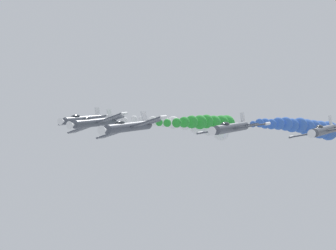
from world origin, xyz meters
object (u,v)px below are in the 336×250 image
(airplane_lead, at_px, (128,127))
(airplane_right_inner, at_px, (94,123))
(airplane_left_outer, at_px, (324,130))
(airplane_left_inner, at_px, (231,128))
(airplane_right_outer, at_px, (82,119))

(airplane_lead, bearing_deg, airplane_right_inner, -36.25)
(airplane_lead, bearing_deg, airplane_left_outer, -136.53)
(airplane_lead, height_order, airplane_left_inner, airplane_lead)
(airplane_right_outer, bearing_deg, airplane_right_inner, 133.77)
(airplane_right_inner, height_order, airplane_left_outer, airplane_right_inner)
(airplane_left_outer, height_order, airplane_right_outer, airplane_right_outer)
(airplane_lead, xyz_separation_m, airplane_left_inner, (-9.25, -9.13, -0.37))
(airplane_right_inner, relative_size, airplane_left_outer, 1.00)
(airplane_left_outer, bearing_deg, airplane_left_inner, 42.28)
(airplane_left_inner, height_order, airplane_right_outer, airplane_left_inner)
(airplane_right_inner, xyz_separation_m, airplane_left_outer, (-28.68, -10.19, -0.70))
(airplane_left_inner, distance_m, airplane_left_outer, 12.61)
(airplane_lead, xyz_separation_m, airplane_left_outer, (-18.57, -17.60, -0.91))
(airplane_left_outer, bearing_deg, airplane_lead, 43.47)
(airplane_lead, bearing_deg, airplane_left_inner, -135.37)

